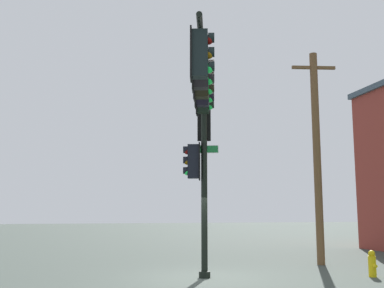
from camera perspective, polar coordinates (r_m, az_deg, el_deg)
ground_plane at (r=14.92m, az=1.58°, el=-16.33°), size 120.00×120.00×0.00m
signal_pole_assembly at (r=13.40m, az=1.27°, el=4.18°), size 5.75×2.01×6.93m
utility_pole at (r=19.03m, az=15.29°, el=-1.07°), size 0.43×1.79×8.52m
fire_hydrant at (r=16.11m, az=21.53°, el=-13.70°), size 0.33×0.24×0.83m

